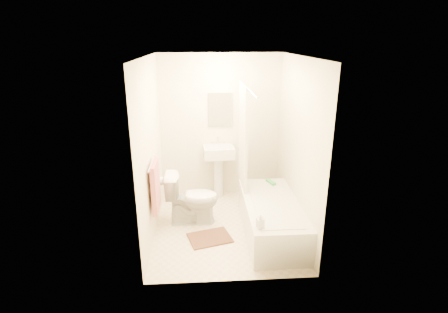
{
  "coord_description": "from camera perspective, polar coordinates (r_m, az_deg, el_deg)",
  "views": [
    {
      "loc": [
        -0.31,
        -4.49,
        2.63
      ],
      "look_at": [
        0.0,
        0.25,
        1.0
      ],
      "focal_mm": 28.0,
      "sensor_mm": 36.0,
      "label": 1
    }
  ],
  "objects": [
    {
      "name": "bath_mat",
      "position": [
        4.94,
        -2.34,
        -13.12
      ],
      "size": [
        0.66,
        0.56,
        0.02
      ],
      "primitive_type": "cube",
      "rotation": [
        0.0,
        0.0,
        0.28
      ],
      "color": "#4A271B",
      "rests_on": "floor"
    },
    {
      "name": "towel",
      "position": [
        4.66,
        -11.11,
        -4.79
      ],
      "size": [
        0.06,
        0.45,
        0.66
      ],
      "primitive_type": "cube",
      "color": "#CC7266",
      "rests_on": "towel_bar"
    },
    {
      "name": "towel_bar",
      "position": [
        4.55,
        -11.74,
        -1.1
      ],
      "size": [
        0.02,
        0.6,
        0.02
      ],
      "primitive_type": "cylinder",
      "rotation": [
        1.57,
        0.0,
        0.0
      ],
      "color": "silver",
      "rests_on": "wall_left"
    },
    {
      "name": "ceiling",
      "position": [
        4.5,
        0.22,
        16.04
      ],
      "size": [
        2.4,
        2.4,
        0.0
      ],
      "primitive_type": "plane",
      "color": "white",
      "rests_on": "ground"
    },
    {
      "name": "wall_right",
      "position": [
        4.89,
        11.99,
        1.52
      ],
      "size": [
        0.02,
        2.4,
        2.4
      ],
      "primitive_type": "cube",
      "color": "beige",
      "rests_on": "ground"
    },
    {
      "name": "wall_left",
      "position": [
        4.76,
        -11.91,
        1.05
      ],
      "size": [
        0.02,
        2.4,
        2.4
      ],
      "primitive_type": "cube",
      "color": "beige",
      "rests_on": "ground"
    },
    {
      "name": "floor",
      "position": [
        5.21,
        0.18,
        -11.37
      ],
      "size": [
        2.4,
        2.4,
        0.0
      ],
      "primitive_type": "plane",
      "color": "beige",
      "rests_on": "ground"
    },
    {
      "name": "soap_bottle",
      "position": [
        4.23,
        5.95,
        -10.44
      ],
      "size": [
        0.1,
        0.1,
        0.18
      ],
      "primitive_type": "imported",
      "rotation": [
        0.0,
        0.0,
        0.27
      ],
      "color": "white",
      "rests_on": "bathtub"
    },
    {
      "name": "scrub_brush",
      "position": [
        5.47,
        7.66,
        -4.22
      ],
      "size": [
        0.13,
        0.22,
        0.04
      ],
      "primitive_type": "cube",
      "rotation": [
        0.0,
        0.0,
        0.35
      ],
      "color": "green",
      "rests_on": "bathtub"
    },
    {
      "name": "shower_curtain",
      "position": [
        5.22,
        3.12,
        3.25
      ],
      "size": [
        0.04,
        0.8,
        1.55
      ],
      "primitive_type": "cube",
      "color": "silver",
      "rests_on": "curtain_rod"
    },
    {
      "name": "sink",
      "position": [
        5.95,
        -0.88,
        -2.11
      ],
      "size": [
        0.53,
        0.43,
        0.98
      ],
      "primitive_type": null,
      "rotation": [
        0.0,
        0.0,
        0.06
      ],
      "color": "silver",
      "rests_on": "floor"
    },
    {
      "name": "bathtub",
      "position": [
        5.0,
        7.71,
        -9.85
      ],
      "size": [
        0.74,
        1.68,
        0.47
      ],
      "primitive_type": null,
      "color": "silver",
      "rests_on": "floor"
    },
    {
      "name": "curtain_rod",
      "position": [
        4.67,
        3.87,
        11.16
      ],
      "size": [
        0.03,
        1.7,
        0.03
      ],
      "primitive_type": "cylinder",
      "rotation": [
        1.57,
        0.0,
        0.0
      ],
      "color": "silver",
      "rests_on": "wall_back"
    },
    {
      "name": "toilet",
      "position": [
        5.19,
        -5.22,
        -6.83
      ],
      "size": [
        0.77,
        0.44,
        0.76
      ],
      "primitive_type": "imported",
      "rotation": [
        0.0,
        0.0,
        1.56
      ],
      "color": "white",
      "rests_on": "floor"
    },
    {
      "name": "toilet_paper",
      "position": [
        5.03,
        -10.56,
        -3.94
      ],
      "size": [
        0.11,
        0.12,
        0.12
      ],
      "primitive_type": "cylinder",
      "rotation": [
        0.0,
        1.57,
        0.0
      ],
      "color": "white",
      "rests_on": "wall_left"
    },
    {
      "name": "wall_back",
      "position": [
        5.87,
        -0.61,
        4.85
      ],
      "size": [
        2.0,
        0.02,
        2.4
      ],
      "primitive_type": "cube",
      "color": "beige",
      "rests_on": "ground"
    },
    {
      "name": "mirror",
      "position": [
        5.78,
        -0.61,
        7.69
      ],
      "size": [
        0.4,
        0.03,
        0.55
      ],
      "primitive_type": "cube",
      "color": "white",
      "rests_on": "wall_back"
    }
  ]
}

